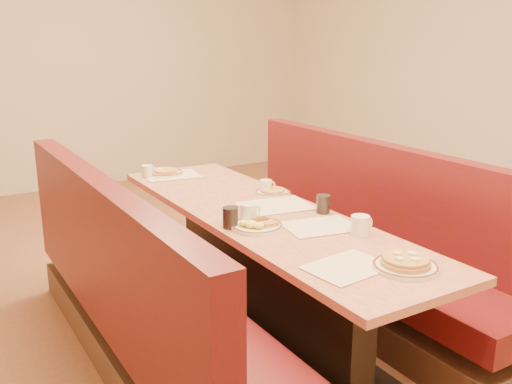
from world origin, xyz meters
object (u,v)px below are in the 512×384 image
booth_right (359,252)px  coffee_mug_c (266,186)px  soda_tumbler_near (230,218)px  eggs_plate (257,225)px  coffee_mug_b (249,212)px  coffee_mug_d (148,171)px  diner_table (262,274)px  soda_tumbler_mid (323,204)px  booth_left (140,307)px  pancake_plate (406,264)px  coffee_mug_a (361,225)px

booth_right → coffee_mug_c: bearing=147.1°
booth_right → soda_tumbler_near: 1.11m
booth_right → eggs_plate: (-0.90, -0.22, 0.40)m
booth_right → coffee_mug_b: booth_right is taller
coffee_mug_b → soda_tumbler_near: size_ratio=1.18×
coffee_mug_d → coffee_mug_c: bearing=-42.3°
diner_table → eggs_plate: (-0.17, -0.22, 0.39)m
soda_tumbler_near → soda_tumbler_mid: bearing=-4.4°
booth_left → coffee_mug_b: 0.74m
diner_table → booth_left: bearing=180.0°
soda_tumbler_mid → soda_tumbler_near: bearing=175.6°
soda_tumbler_mid → coffee_mug_b: bearing=169.2°
diner_table → coffee_mug_c: coffee_mug_c is taller
diner_table → pancake_plate: 1.07m
diner_table → booth_right: (0.73, 0.00, -0.01)m
coffee_mug_c → coffee_mug_d: bearing=123.0°
coffee_mug_a → soda_tumbler_near: soda_tumbler_near is taller
coffee_mug_a → soda_tumbler_near: (-0.50, 0.43, 0.00)m
booth_right → coffee_mug_c: booth_right is taller
coffee_mug_b → soda_tumbler_mid: (0.43, -0.08, 0.00)m
booth_left → booth_right: same height
coffee_mug_d → soda_tumbler_near: bearing=-75.5°
booth_left → soda_tumbler_near: booth_left is taller
coffee_mug_c → soda_tumbler_mid: bearing=-83.4°
coffee_mug_a → coffee_mug_c: bearing=84.0°
pancake_plate → soda_tumbler_mid: size_ratio=2.70×
diner_table → booth_left: size_ratio=1.00×
coffee_mug_c → soda_tumbler_mid: size_ratio=1.06×
coffee_mug_d → soda_tumbler_mid: (0.53, -1.29, 0.01)m
coffee_mug_d → soda_tumbler_mid: size_ratio=1.04×
diner_table → soda_tumbler_near: (-0.28, -0.15, 0.43)m
booth_right → coffee_mug_a: 0.89m
coffee_mug_a → coffee_mug_b: same height
coffee_mug_d → soda_tumbler_mid: bearing=-51.7°
soda_tumbler_near → coffee_mug_a: bearing=-40.7°
booth_right → coffee_mug_d: size_ratio=23.39×
diner_table → soda_tumbler_mid: bearing=-33.9°
coffee_mug_a → diner_table: bearing=105.6°
coffee_mug_a → coffee_mug_c: 0.89m
eggs_plate → coffee_mug_b: (0.02, 0.12, 0.03)m
booth_right → eggs_plate: bearing=-166.2°
coffee_mug_b → coffee_mug_d: 1.21m
coffee_mug_b → soda_tumbler_near: 0.14m
booth_right → pancake_plate: (-0.64, -0.99, 0.41)m
pancake_plate → soda_tumbler_mid: 0.83m
booth_right → eggs_plate: size_ratio=9.38×
eggs_plate → coffee_mug_d: size_ratio=2.49×
diner_table → pancake_plate: bearing=-84.7°
eggs_plate → soda_tumbler_mid: soda_tumbler_mid is taller
booth_right → eggs_plate: booth_right is taller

